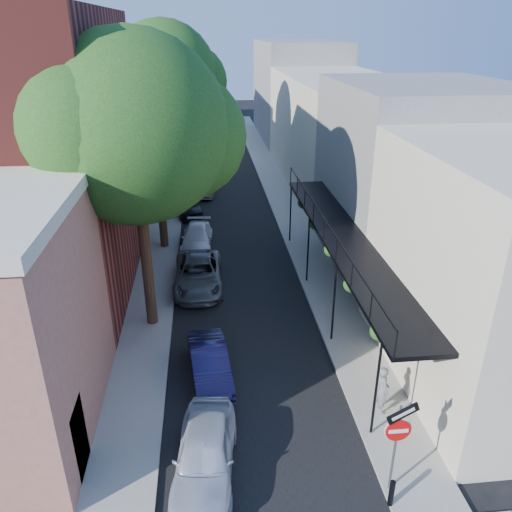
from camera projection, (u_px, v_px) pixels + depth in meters
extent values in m
cube|color=black|center=(223.00, 185.00, 39.23)|extent=(6.00, 64.00, 0.01)
cube|color=gray|center=(172.00, 185.00, 38.84)|extent=(2.00, 64.00, 0.12)
cube|color=gray|center=(274.00, 182.00, 39.59)|extent=(2.00, 64.00, 0.12)
cube|color=beige|center=(79.00, 439.00, 13.41)|extent=(0.10, 1.20, 2.20)
cube|color=maroon|center=(2.00, 163.00, 21.33)|extent=(10.00, 12.00, 12.00)
cube|color=gray|center=(115.00, 113.00, 20.97)|extent=(0.06, 7.00, 4.00)
cube|color=gray|center=(88.00, 140.00, 32.90)|extent=(8.00, 12.00, 9.00)
cube|color=beige|center=(118.00, 103.00, 45.35)|extent=(8.00, 16.00, 10.00)
cube|color=tan|center=(137.00, 95.00, 58.42)|extent=(8.00, 12.00, 8.00)
cube|color=gray|center=(416.00, 178.00, 24.64)|extent=(8.00, 10.00, 9.00)
cube|color=beige|center=(339.00, 131.00, 38.41)|extent=(8.00, 20.00, 8.00)
cube|color=gray|center=(297.00, 91.00, 54.26)|extent=(8.00, 16.00, 10.00)
cube|color=black|center=(347.00, 239.00, 20.09)|extent=(2.00, 16.00, 0.15)
cube|color=black|center=(325.00, 219.00, 19.63)|extent=(0.05, 16.00, 0.05)
cylinder|color=black|center=(376.00, 387.00, 14.38)|extent=(0.08, 0.08, 3.40)
cylinder|color=black|center=(290.00, 213.00, 27.94)|extent=(0.08, 0.08, 3.40)
sphere|color=#1C4012|center=(380.00, 331.00, 14.80)|extent=(0.60, 0.60, 0.60)
sphere|color=#1C4012|center=(331.00, 250.00, 20.22)|extent=(0.60, 0.60, 0.60)
sphere|color=#1C4012|center=(303.00, 203.00, 25.65)|extent=(0.60, 0.60, 0.60)
cylinder|color=#595B60|center=(394.00, 450.00, 12.71)|extent=(0.07, 0.07, 2.90)
cylinder|color=red|center=(398.00, 430.00, 12.38)|extent=(0.66, 0.04, 0.66)
cube|color=white|center=(399.00, 431.00, 12.36)|extent=(0.50, 0.02, 0.10)
cylinder|color=white|center=(398.00, 430.00, 12.40)|extent=(0.70, 0.02, 0.70)
cube|color=black|center=(403.00, 413.00, 12.15)|extent=(0.89, 0.15, 0.58)
cube|color=white|center=(404.00, 414.00, 12.12)|extent=(0.60, 0.10, 0.31)
cylinder|color=black|center=(391.00, 493.00, 12.64)|extent=(0.14, 0.14, 0.80)
cylinder|color=#382216|center=(145.00, 247.00, 19.34)|extent=(0.44, 0.44, 7.00)
sphere|color=#1C4012|center=(133.00, 129.00, 17.46)|extent=(6.80, 6.80, 6.80)
sphere|color=#1C4012|center=(184.00, 137.00, 18.75)|extent=(4.76, 4.76, 4.76)
cylinder|color=#382216|center=(160.00, 194.00, 26.72)|extent=(0.44, 0.44, 6.30)
sphere|color=#1C4012|center=(154.00, 116.00, 25.03)|extent=(6.00, 6.00, 6.00)
sphere|color=#1C4012|center=(185.00, 123.00, 26.19)|extent=(4.20, 4.20, 4.20)
cylinder|color=#382216|center=(169.00, 147.00, 34.64)|extent=(0.44, 0.44, 7.35)
sphere|color=#1C4012|center=(164.00, 75.00, 32.66)|extent=(7.00, 7.00, 7.00)
sphere|color=#1C4012|center=(191.00, 82.00, 33.98)|extent=(4.90, 4.90, 4.90)
imported|color=#B3B9C7|center=(205.00, 453.00, 13.60)|extent=(2.04, 4.18, 1.37)
imported|color=#16133E|center=(210.00, 363.00, 17.39)|extent=(1.65, 3.76, 1.20)
imported|color=#53575A|center=(198.00, 274.00, 23.53)|extent=(2.30, 4.86, 1.34)
imported|color=white|center=(197.00, 238.00, 27.82)|extent=(1.90, 4.11, 1.16)
imported|color=black|center=(189.00, 204.00, 32.83)|extent=(2.07, 4.04, 1.32)
imported|color=gray|center=(205.00, 186.00, 36.74)|extent=(1.91, 4.11, 1.30)
imported|color=#98A1AC|center=(205.00, 169.00, 41.26)|extent=(2.05, 4.22, 1.15)
imported|color=slate|center=(383.00, 390.00, 15.60)|extent=(0.42, 0.62, 1.67)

